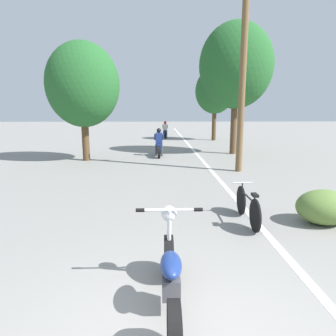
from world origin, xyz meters
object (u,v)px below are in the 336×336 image
object	(u,v)px
motorcycle_foreground	(171,276)
utility_pole	(243,75)
roadside_tree_right_near	(236,66)
motorcycle_rider_lead	(159,146)
roadside_tree_right_far	(215,91)
motorcycle_rider_far	(165,132)
bicycle_parked	(248,206)
roadside_tree_left	(83,85)

from	to	relation	value
motorcycle_foreground	utility_pole	bearing A→B (deg)	70.01
roadside_tree_right_near	motorcycle_rider_lead	distance (m)	5.60
utility_pole	roadside_tree_right_far	xyz separation A→B (m)	(1.22, 11.97, 0.17)
utility_pole	motorcycle_rider_far	bearing A→B (deg)	99.99
roadside_tree_right_far	bicycle_parked	bearing A→B (deg)	-98.03
roadside_tree_right_far	bicycle_parked	world-z (taller)	roadside_tree_right_far
utility_pole	motorcycle_rider_lead	bearing A→B (deg)	127.44
motorcycle_foreground	bicycle_parked	distance (m)	3.16
utility_pole	roadside_tree_left	distance (m)	6.89
motorcycle_rider_far	bicycle_parked	size ratio (longest dim) A/B	1.25
bicycle_parked	roadside_tree_left	bearing A→B (deg)	122.92
roadside_tree_right_near	motorcycle_foreground	distance (m)	13.74
roadside_tree_right_far	roadside_tree_left	distance (m)	11.98
roadside_tree_left	motorcycle_foreground	bearing A→B (deg)	-71.93
motorcycle_rider_lead	roadside_tree_right_near	bearing A→B (deg)	10.46
roadside_tree_right_near	motorcycle_rider_far	size ratio (longest dim) A/B	3.29
utility_pole	roadside_tree_right_far	bearing A→B (deg)	84.16
roadside_tree_left	roadside_tree_right_far	bearing A→B (deg)	50.82
utility_pole	motorcycle_rider_lead	distance (m)	5.77
utility_pole	roadside_tree_right_near	world-z (taller)	utility_pole
roadside_tree_right_far	motorcycle_rider_far	size ratio (longest dim) A/B	2.68
roadside_tree_right_near	roadside_tree_left	xyz separation A→B (m)	(-7.25, -1.96, -1.11)
utility_pole	roadside_tree_left	size ratio (longest dim) A/B	1.31
motorcycle_rider_lead	motorcycle_rider_far	distance (m)	10.18
roadside_tree_right_far	bicycle_parked	size ratio (longest dim) A/B	3.35
motorcycle_rider_lead	roadside_tree_right_far	bearing A→B (deg)	62.29
motorcycle_rider_far	bicycle_parked	distance (m)	19.38
motorcycle_rider_lead	utility_pole	bearing A→B (deg)	-52.56
roadside_tree_left	motorcycle_rider_lead	xyz separation A→B (m)	(3.34, 1.24, -2.83)
motorcycle_foreground	motorcycle_rider_lead	xyz separation A→B (m)	(-0.12, 11.84, 0.12)
roadside_tree_right_near	utility_pole	bearing A→B (deg)	-101.08
roadside_tree_right_far	motorcycle_rider_far	distance (m)	5.31
motorcycle_foreground	motorcycle_rider_lead	bearing A→B (deg)	90.59
roadside_tree_right_far	motorcycle_foreground	distance (m)	20.58
roadside_tree_right_far	motorcycle_rider_lead	world-z (taller)	roadside_tree_right_far
utility_pole	roadside_tree_left	xyz separation A→B (m)	(-6.34, 2.69, -0.15)
roadside_tree_right_near	roadside_tree_left	size ratio (longest dim) A/B	1.27
roadside_tree_right_far	motorcycle_rider_far	bearing A→B (deg)	150.29
utility_pole	motorcycle_rider_far	size ratio (longest dim) A/B	3.39
roadside_tree_right_far	roadside_tree_left	world-z (taller)	roadside_tree_right_far
utility_pole	motorcycle_rider_far	xyz separation A→B (m)	(-2.48, 14.09, -2.98)
bicycle_parked	roadside_tree_right_far	bearing A→B (deg)	81.97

